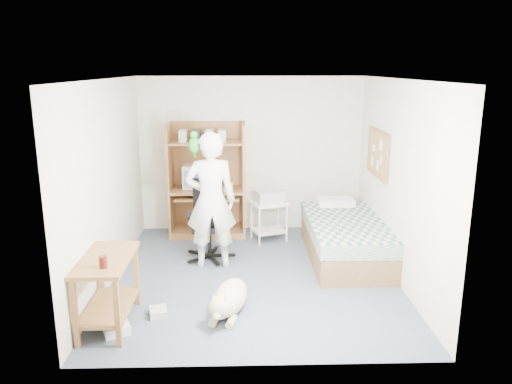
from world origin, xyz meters
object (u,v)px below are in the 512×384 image
(person, at_px, (211,201))
(printer_cart, at_px, (269,215))
(bed, at_px, (345,238))
(dog, at_px, (229,299))
(computer_hutch, at_px, (208,184))
(side_desk, at_px, (107,281))
(office_chair, at_px, (209,231))

(person, height_order, printer_cart, person)
(bed, height_order, dog, bed)
(dog, bearing_deg, computer_hutch, 111.98)
(side_desk, xyz_separation_m, printer_cart, (1.81, 2.59, -0.08))
(bed, bearing_deg, side_desk, -147.50)
(computer_hutch, relative_size, side_desk, 1.80)
(bed, xyz_separation_m, person, (-1.86, -0.24, 0.63))
(office_chair, xyz_separation_m, person, (0.05, -0.31, 0.52))
(dog, distance_m, printer_cart, 2.47)
(side_desk, relative_size, person, 0.54)
(side_desk, distance_m, dog, 1.30)
(side_desk, bearing_deg, computer_hutch, 73.86)
(computer_hutch, distance_m, printer_cart, 1.11)
(bed, relative_size, dog, 1.90)
(computer_hutch, relative_size, person, 0.98)
(computer_hutch, bearing_deg, side_desk, -106.14)
(printer_cart, bearing_deg, person, -148.64)
(bed, xyz_separation_m, printer_cart, (-1.04, 0.77, 0.12))
(side_desk, height_order, dog, side_desk)
(side_desk, distance_m, office_chair, 2.10)
(bed, distance_m, side_desk, 3.39)
(person, xyz_separation_m, dog, (0.26, -1.38, -0.74))
(office_chair, xyz_separation_m, dog, (0.31, -1.69, -0.22))
(computer_hutch, relative_size, printer_cart, 2.89)
(computer_hutch, xyz_separation_m, bed, (2.00, -1.12, -0.53))
(office_chair, height_order, printer_cart, office_chair)
(computer_hutch, xyz_separation_m, side_desk, (-0.85, -2.94, -0.33))
(printer_cart, bearing_deg, computer_hutch, 140.68)
(computer_hutch, distance_m, bed, 2.35)
(office_chair, relative_size, printer_cart, 1.77)
(bed, bearing_deg, computer_hutch, 150.71)
(office_chair, distance_m, printer_cart, 1.13)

